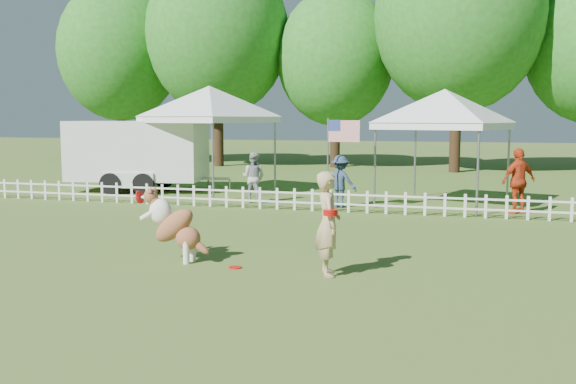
# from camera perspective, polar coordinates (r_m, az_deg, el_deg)

# --- Properties ---
(ground) EXTENTS (120.00, 120.00, 0.00)m
(ground) POSITION_cam_1_polar(r_m,az_deg,el_deg) (10.80, -5.81, -6.89)
(ground) COLOR #34601E
(ground) RESTS_ON ground
(picket_fence) EXTENTS (22.00, 0.08, 0.60)m
(picket_fence) POSITION_cam_1_polar(r_m,az_deg,el_deg) (17.32, 2.97, -0.75)
(picket_fence) COLOR silver
(picket_fence) RESTS_ON ground
(handler) EXTENTS (0.60, 0.72, 1.68)m
(handler) POSITION_cam_1_polar(r_m,az_deg,el_deg) (10.23, 3.57, -2.83)
(handler) COLOR tan
(handler) RESTS_ON ground
(dog) EXTENTS (1.26, 0.47, 1.28)m
(dog) POSITION_cam_1_polar(r_m,az_deg,el_deg) (11.41, -9.99, -2.95)
(dog) COLOR brown
(dog) RESTS_ON ground
(frisbee_on_turf) EXTENTS (0.27, 0.27, 0.02)m
(frisbee_on_turf) POSITION_cam_1_polar(r_m,az_deg,el_deg) (10.90, -4.72, -6.69)
(frisbee_on_turf) COLOR red
(frisbee_on_turf) RESTS_ON ground
(canopy_tent_left) EXTENTS (4.32, 4.32, 3.49)m
(canopy_tent_left) POSITION_cam_1_polar(r_m,az_deg,el_deg) (21.68, -6.95, 4.53)
(canopy_tent_left) COLOR white
(canopy_tent_left) RESTS_ON ground
(canopy_tent_right) EXTENTS (3.94, 3.94, 3.26)m
(canopy_tent_right) POSITION_cam_1_polar(r_m,az_deg,el_deg) (18.86, 13.65, 3.72)
(canopy_tent_right) COLOR white
(canopy_tent_right) RESTS_ON ground
(cargo_trailer) EXTENTS (5.95, 3.42, 2.46)m
(cargo_trailer) POSITION_cam_1_polar(r_m,az_deg,el_deg) (22.73, -13.17, 3.20)
(cargo_trailer) COLOR silver
(cargo_trailer) RESTS_ON ground
(flag_pole) EXTENTS (0.97, 0.22, 2.51)m
(flag_pole) POSITION_cam_1_polar(r_m,az_deg,el_deg) (17.61, 3.55, 2.49)
(flag_pole) COLOR gray
(flag_pole) RESTS_ON ground
(spectator_a) EXTENTS (0.79, 0.64, 1.51)m
(spectator_a) POSITION_cam_1_polar(r_m,az_deg,el_deg) (19.10, -3.08, 1.31)
(spectator_a) COLOR #A2A3A7
(spectator_a) RESTS_ON ground
(spectator_b) EXTENTS (1.07, 0.78, 1.47)m
(spectator_b) POSITION_cam_1_polar(r_m,az_deg,el_deg) (18.10, 4.69, 0.95)
(spectator_b) COLOR navy
(spectator_b) RESTS_ON ground
(spectator_c) EXTENTS (1.06, 0.95, 1.73)m
(spectator_c) POSITION_cam_1_polar(r_m,az_deg,el_deg) (17.90, 19.82, 0.94)
(spectator_c) COLOR red
(spectator_c) RESTS_ON ground
(tree_far_left) EXTENTS (6.60, 6.60, 11.00)m
(tree_far_left) POSITION_cam_1_polar(r_m,az_deg,el_deg) (37.08, -14.70, 11.01)
(tree_far_left) COLOR #24631C
(tree_far_left) RESTS_ON ground
(tree_left) EXTENTS (7.40, 7.40, 12.00)m
(tree_left) POSITION_cam_1_polar(r_m,az_deg,el_deg) (33.99, -6.27, 12.45)
(tree_left) COLOR #24631C
(tree_left) RESTS_ON ground
(tree_center_left) EXTENTS (6.00, 6.00, 9.80)m
(tree_center_left) POSITION_cam_1_polar(r_m,az_deg,el_deg) (33.05, 4.26, 10.73)
(tree_center_left) COLOR #24631C
(tree_center_left) RESTS_ON ground
(tree_center_right) EXTENTS (7.60, 7.60, 12.60)m
(tree_center_right) POSITION_cam_1_polar(r_m,az_deg,el_deg) (30.96, 14.89, 13.41)
(tree_center_right) COLOR #24631C
(tree_center_right) RESTS_ON ground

